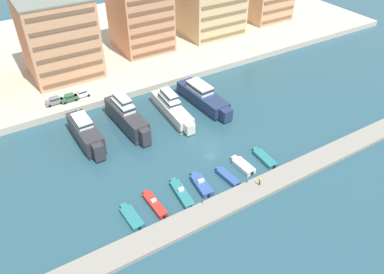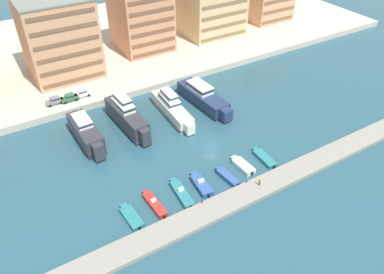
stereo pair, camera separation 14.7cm
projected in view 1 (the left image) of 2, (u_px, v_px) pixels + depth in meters
The scene contains 23 objects.
ground_plane at pixel (211, 148), 79.56m from camera, with size 400.00×400.00×0.00m, color #285160.
quay_promenade at pixel (105, 42), 121.43m from camera, with size 180.00×70.00×1.75m, color beige.
pier_dock at pixel (256, 190), 69.10m from camera, with size 120.00×4.68×0.81m, color gray.
yacht_charcoal_far_left at pixel (86, 133), 79.69m from camera, with size 4.24×15.91×7.38m.
yacht_charcoal_left at pixel (127, 116), 83.96m from camera, with size 4.63×18.20×9.14m.
yacht_ivory_mid_left at pixel (172, 108), 88.26m from camera, with size 4.33×18.60×7.47m.
yacht_navy_center_left at pixel (203, 97), 91.96m from camera, with size 5.66×19.35×6.88m.
motorboat_teal_far_left at pixel (132, 217), 63.94m from camera, with size 2.45×6.62×0.85m.
motorboat_red_left at pixel (155, 204), 66.13m from camera, with size 1.93×7.36×1.41m.
motorboat_teal_mid_left at pixel (182, 193), 68.31m from camera, with size 2.49×8.18×1.43m.
motorboat_blue_center_left at pixel (201, 184), 70.02m from camera, with size 2.75×6.93×1.55m.
motorboat_blue_center at pixel (228, 177), 71.67m from camera, with size 2.13×6.27×0.98m.
motorboat_white_center_right at pixel (243, 166), 74.24m from camera, with size 2.38×6.14×1.00m.
motorboat_teal_mid_right at pixel (264, 158), 76.28m from camera, with size 2.28×6.85×0.85m.
car_grey_far_left at pixel (54, 100), 89.47m from camera, with size 4.12×1.96×1.80m.
car_green_left at pixel (69, 98), 90.54m from camera, with size 4.14×1.99×1.80m.
car_white_mid_left at pixel (82, 93), 92.19m from camera, with size 4.15×2.02×1.80m.
apartment_block_left at pixel (58, 36), 96.67m from camera, with size 17.73×17.65×22.71m.
apartment_block_mid_left at pixel (140, 12), 109.78m from camera, with size 15.19×16.60×23.42m.
apartment_block_center_left at pixel (211, 7), 120.28m from camera, with size 18.77×16.09×19.16m.
pedestrian_near_edge at pixel (260, 181), 68.90m from camera, with size 0.32×0.67×1.75m.
bollard_west at pixel (202, 202), 65.78m from camera, with size 0.20×0.20×0.61m.
bollard_west_mid at pixel (247, 181), 69.87m from camera, with size 0.20×0.20×0.61m.
Camera 1 is at (-35.50, -50.77, 50.13)m, focal length 35.00 mm.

